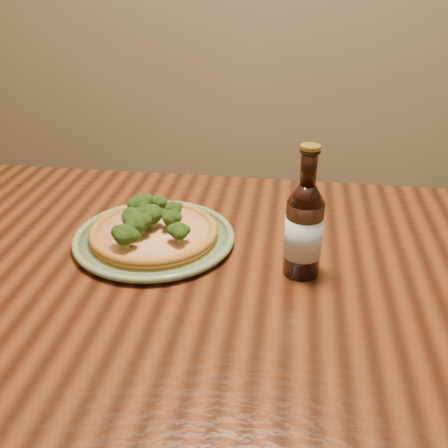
# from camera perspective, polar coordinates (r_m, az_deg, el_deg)

# --- Properties ---
(table) EXTENTS (1.60, 0.90, 0.75)m
(table) POSITION_cam_1_polar(r_m,az_deg,el_deg) (0.99, 3.10, -10.23)
(table) COLOR #4A220F
(table) RESTS_ON ground
(plate) EXTENTS (0.32, 0.32, 0.02)m
(plate) POSITION_cam_1_polar(r_m,az_deg,el_deg) (1.05, -7.59, -1.51)
(plate) COLOR #657953
(plate) RESTS_ON table
(pizza) EXTENTS (0.25, 0.25, 0.07)m
(pizza) POSITION_cam_1_polar(r_m,az_deg,el_deg) (1.04, -7.76, -0.61)
(pizza) COLOR #996322
(pizza) RESTS_ON plate
(beer_bottle) EXTENTS (0.07, 0.07, 0.24)m
(beer_bottle) POSITION_cam_1_polar(r_m,az_deg,el_deg) (0.91, 8.69, -0.51)
(beer_bottle) COLOR black
(beer_bottle) RESTS_ON table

